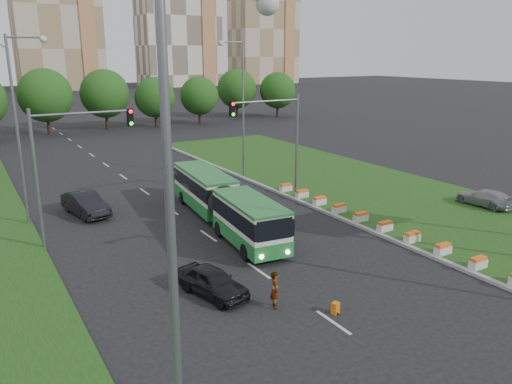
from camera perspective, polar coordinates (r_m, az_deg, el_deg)
ground at (r=27.64m, az=5.70°, el=-7.62°), size 360.00×360.00×0.00m
grass_median at (r=41.46m, az=13.63°, el=0.01°), size 14.00×60.00×0.15m
median_kerb at (r=37.05m, az=5.90°, el=-1.43°), size 0.30×60.00×0.18m
lane_markings at (r=43.51m, az=-13.45°, el=0.65°), size 0.20×100.00×0.01m
flower_planters at (r=32.95m, az=13.17°, el=-3.28°), size 1.10×20.30×0.60m
traffic_mast_median at (r=36.78m, az=2.65°, el=6.91°), size 5.76×0.32×8.00m
traffic_mast_left at (r=30.22m, az=-21.01°, el=4.04°), size 5.76×0.32×8.00m
street_lamps at (r=33.07m, az=-8.74°, el=6.93°), size 36.00×60.00×12.00m
tree_line at (r=79.70m, az=-12.49°, el=10.55°), size 120.00×8.00×9.00m
apartment_tower_ceast at (r=173.57m, az=-21.99°, el=19.08°), size 25.00×15.00×50.00m
apartment_tower_east at (r=184.70m, az=-8.94°, el=19.20°), size 27.00×15.00×47.00m
midrise_east at (r=200.46m, az=0.88°, el=18.07°), size 24.00×14.00×40.00m
articulated_bus at (r=32.51m, az=-3.92°, el=-1.20°), size 2.33×14.93×2.46m
car_left_near at (r=23.48m, az=-5.00°, el=-10.17°), size 2.52×4.18×1.33m
car_left_far at (r=36.56m, az=-18.91°, el=-1.29°), size 2.57×5.04×1.58m
car_median at (r=39.85m, az=24.70°, el=-0.58°), size 1.89×4.28×1.22m
pedestrian at (r=22.25m, az=2.18°, el=-11.10°), size 0.62×0.73×1.70m
shopping_trolley at (r=22.28m, az=9.06°, el=-12.97°), size 0.31×0.32×0.52m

